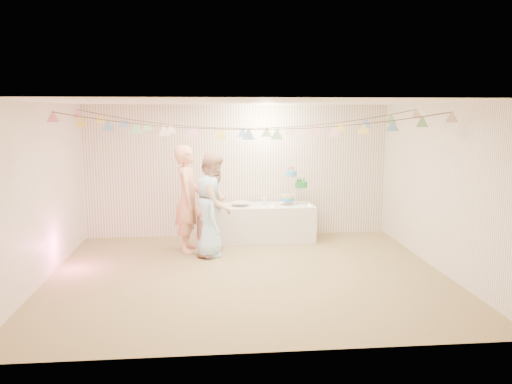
{
  "coord_description": "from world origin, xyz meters",
  "views": [
    {
      "loc": [
        -0.56,
        -7.3,
        2.47
      ],
      "look_at": [
        0.2,
        0.8,
        1.15
      ],
      "focal_mm": 35.0,
      "sensor_mm": 36.0,
      "label": 1
    }
  ],
  "objects": [
    {
      "name": "posy",
      "position": [
        0.48,
        2.09,
        0.82
      ],
      "size": [
        0.13,
        0.13,
        0.14
      ],
      "primitive_type": null,
      "color": "white",
      "rests_on": "table"
    },
    {
      "name": "tealight_3",
      "position": [
        0.85,
        2.26,
        0.71
      ],
      "size": [
        0.04,
        0.04,
        0.03
      ],
      "primitive_type": "cylinder",
      "color": "#FFD88C",
      "rests_on": "table"
    },
    {
      "name": "tealight_2",
      "position": [
        0.6,
        1.82,
        0.71
      ],
      "size": [
        0.04,
        0.04,
        0.03
      ],
      "primitive_type": "cylinder",
      "color": "#FFD88C",
      "rests_on": "table"
    },
    {
      "name": "back_wall",
      "position": [
        0.0,
        2.5,
        1.3
      ],
      "size": [
        6.0,
        6.0,
        0.0
      ],
      "primitive_type": "plane",
      "color": "white",
      "rests_on": "ground"
    },
    {
      "name": "front_wall",
      "position": [
        0.0,
        -2.5,
        1.3
      ],
      "size": [
        6.0,
        6.0,
        0.0
      ],
      "primitive_type": "plane",
      "color": "white",
      "rests_on": "ground"
    },
    {
      "name": "person_adult_a",
      "position": [
        -0.95,
        1.42,
        0.95
      ],
      "size": [
        0.49,
        0.71,
        1.89
      ],
      "primitive_type": "imported",
      "rotation": [
        0.0,
        0.0,
        1.52
      ],
      "color": "#EAA07A",
      "rests_on": "floor"
    },
    {
      "name": "right_wall",
      "position": [
        3.0,
        0.0,
        1.3
      ],
      "size": [
        5.0,
        5.0,
        0.0
      ],
      "primitive_type": "plane",
      "color": "white",
      "rests_on": "ground"
    },
    {
      "name": "floor",
      "position": [
        0.0,
        0.0,
        0.0
      ],
      "size": [
        6.0,
        6.0,
        0.0
      ],
      "primitive_type": "plane",
      "color": "olive",
      "rests_on": "ground"
    },
    {
      "name": "cake_middle",
      "position": [
        1.23,
        2.18,
        1.11
      ],
      "size": [
        0.27,
        0.27,
        0.22
      ],
      "primitive_type": null,
      "color": "#1D8635",
      "rests_on": "cake_stand"
    },
    {
      "name": "cake_stand",
      "position": [
        1.05,
        2.09,
        1.09
      ],
      "size": [
        0.6,
        0.36,
        0.68
      ],
      "primitive_type": null,
      "color": "silver",
      "rests_on": "table"
    },
    {
      "name": "tealight_4",
      "position": [
        1.32,
        1.86,
        0.71
      ],
      "size": [
        0.04,
        0.04,
        0.03
      ],
      "primitive_type": "cylinder",
      "color": "#FFD88C",
      "rests_on": "table"
    },
    {
      "name": "person_adult_b",
      "position": [
        -0.48,
        1.19,
        0.88
      ],
      "size": [
        0.92,
        1.03,
        1.76
      ],
      "primitive_type": "imported",
      "rotation": [
        0.0,
        0.0,
        1.21
      ],
      "color": "tan",
      "rests_on": "floor"
    },
    {
      "name": "cake_bottom",
      "position": [
        0.9,
        2.03,
        0.84
      ],
      "size": [
        0.31,
        0.31,
        0.15
      ],
      "primitive_type": null,
      "color": "#2B95C9",
      "rests_on": "cake_stand"
    },
    {
      "name": "cake_top_tier",
      "position": [
        0.99,
        2.06,
        1.38
      ],
      "size": [
        0.25,
        0.25,
        0.19
      ],
      "primitive_type": null,
      "color": "#439FD4",
      "rests_on": "cake_stand"
    },
    {
      "name": "tealight_0",
      "position": [
        -0.3,
        1.89,
        0.71
      ],
      "size": [
        0.04,
        0.04,
        0.03
      ],
      "primitive_type": "cylinder",
      "color": "#FFD88C",
      "rests_on": "table"
    },
    {
      "name": "platter",
      "position": [
        0.02,
        1.99,
        0.76
      ],
      "size": [
        0.37,
        0.37,
        0.02
      ],
      "primitive_type": "cylinder",
      "color": "white",
      "rests_on": "table"
    },
    {
      "name": "bunting_front",
      "position": [
        0.0,
        -0.2,
        2.32
      ],
      "size": [
        5.6,
        0.9,
        0.36
      ],
      "primitive_type": null,
      "color": "#72A5E5",
      "rests_on": "ceiling"
    },
    {
      "name": "person_child",
      "position": [
        -0.58,
        1.07,
        0.7
      ],
      "size": [
        0.59,
        0.77,
        1.4
      ],
      "primitive_type": "imported",
      "rotation": [
        0.0,
        0.0,
        1.8
      ],
      "color": "#ACD9F3",
      "rests_on": "floor"
    },
    {
      "name": "tealight_1",
      "position": [
        0.15,
        2.22,
        0.71
      ],
      "size": [
        0.04,
        0.04,
        0.03
      ],
      "primitive_type": "cylinder",
      "color": "#FFD88C",
      "rests_on": "table"
    },
    {
      "name": "table",
      "position": [
        0.5,
        2.04,
        0.35
      ],
      "size": [
        1.85,
        0.74,
        0.69
      ],
      "primitive_type": "cube",
      "color": "silver",
      "rests_on": "floor"
    },
    {
      "name": "bunting_back",
      "position": [
        0.0,
        1.1,
        2.35
      ],
      "size": [
        5.6,
        1.1,
        0.4
      ],
      "primitive_type": null,
      "color": "pink",
      "rests_on": "ceiling"
    },
    {
      "name": "ceiling",
      "position": [
        0.0,
        0.0,
        2.6
      ],
      "size": [
        6.0,
        6.0,
        0.0
      ],
      "primitive_type": "plane",
      "color": "white",
      "rests_on": "ground"
    },
    {
      "name": "left_wall",
      "position": [
        -3.0,
        0.0,
        1.3
      ],
      "size": [
        5.0,
        5.0,
        0.0
      ],
      "primitive_type": "plane",
      "color": "white",
      "rests_on": "ground"
    }
  ]
}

